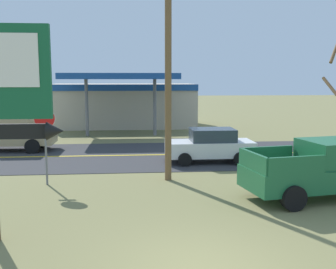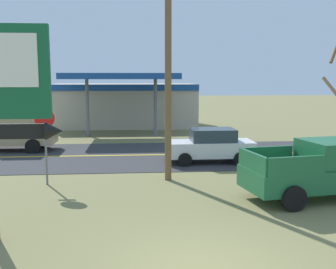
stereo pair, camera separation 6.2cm
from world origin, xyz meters
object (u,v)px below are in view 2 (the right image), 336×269
Objects in this scene: gas_station at (124,104)px; pickup_tan_on_road at (9,134)px; stop_sign at (45,132)px; car_white_mid_lane at (210,145)px; utility_pole at (168,46)px; pickup_green_parked_on_lawn at (322,170)px.

gas_station is 2.31× the size of pickup_tan_on_road.
car_white_mid_lane is (6.99, 3.60, -1.20)m from stop_sign.
utility_pole is at bearing 4.25° from stop_sign.
stop_sign is 8.52m from pickup_tan_on_road.
utility_pole is 11.90m from pickup_tan_on_road.
pickup_green_parked_on_lawn is at bearing -14.56° from stop_sign.
car_white_mid_lane is at bearing 27.25° from stop_sign.
gas_station is 22.58m from pickup_green_parked_on_lawn.
pickup_green_parked_on_lawn is 16.75m from pickup_tan_on_road.
utility_pole is (4.68, 0.35, 3.25)m from stop_sign.
pickup_tan_on_road is at bearing 116.01° from stop_sign.
pickup_tan_on_road reaches higher than car_white_mid_lane.
pickup_tan_on_road is (-8.39, 7.25, -4.31)m from utility_pole.
car_white_mid_lane is at bearing -20.50° from pickup_tan_on_road.
pickup_green_parked_on_lawn is at bearing -71.31° from gas_station.
pickup_green_parked_on_lawn is (4.98, -2.85, -4.31)m from utility_pole.
gas_station is 12.86m from pickup_tan_on_road.
car_white_mid_lane is at bearing -73.34° from gas_station.
pickup_tan_on_road is at bearing 139.15° from utility_pole.
utility_pole is 18.95m from gas_station.
pickup_green_parked_on_lawn is 1.05× the size of pickup_tan_on_road.
utility_pole reaches higher than pickup_green_parked_on_lawn.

